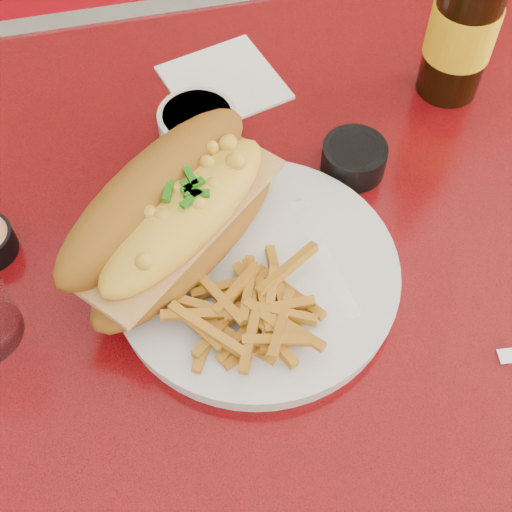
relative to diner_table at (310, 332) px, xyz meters
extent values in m
plane|color=beige|center=(0.00, 0.00, -0.61)|extent=(8.00, 8.00, 0.00)
cube|color=red|center=(0.00, 0.00, 0.14)|extent=(1.20, 0.80, 0.04)
cube|color=silver|center=(0.00, 0.40, 0.14)|extent=(1.22, 0.03, 0.04)
cylinder|color=silver|center=(0.00, 0.00, -0.24)|extent=(0.09, 0.09, 0.72)
cylinder|color=silver|center=(0.00, 0.00, -0.59)|extent=(0.52, 0.52, 0.03)
cube|color=#9F0A15|center=(0.00, 0.78, -0.38)|extent=(1.20, 0.50, 0.45)
cylinder|color=silver|center=(-0.07, -0.02, 0.17)|extent=(0.32, 0.32, 0.02)
cylinder|color=silver|center=(-0.07, -0.02, 0.18)|extent=(0.33, 0.33, 0.00)
ellipsoid|color=#935A17|center=(-0.12, 0.02, 0.20)|extent=(0.23, 0.21, 0.05)
cube|color=tan|center=(-0.12, 0.02, 0.22)|extent=(0.20, 0.19, 0.01)
ellipsoid|color=yellow|center=(-0.12, 0.02, 0.24)|extent=(0.20, 0.18, 0.05)
ellipsoid|color=#935A17|center=(-0.14, 0.04, 0.24)|extent=(0.24, 0.22, 0.09)
cube|color=#BCBCC0|center=(0.00, -0.02, 0.18)|extent=(0.03, 0.14, 0.00)
cube|color=#BCBCC0|center=(-0.01, 0.07, 0.18)|extent=(0.02, 0.04, 0.00)
cylinder|color=silver|center=(-0.09, 0.16, 0.18)|extent=(0.10, 0.10, 0.05)
cylinder|color=black|center=(-0.09, 0.16, 0.20)|extent=(0.09, 0.09, 0.01)
cylinder|color=black|center=(0.06, 0.09, 0.18)|extent=(0.08, 0.08, 0.03)
cylinder|color=#EF8057|center=(0.06, 0.09, 0.19)|extent=(0.07, 0.07, 0.01)
cylinder|color=black|center=(0.20, 0.19, 0.25)|extent=(0.09, 0.09, 0.18)
cylinder|color=yellow|center=(0.20, 0.19, 0.24)|extent=(0.09, 0.09, 0.06)
cube|color=white|center=(-0.04, 0.25, 0.16)|extent=(0.15, 0.15, 0.00)
camera|label=1|loc=(-0.15, -0.36, 0.72)|focal=50.00mm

